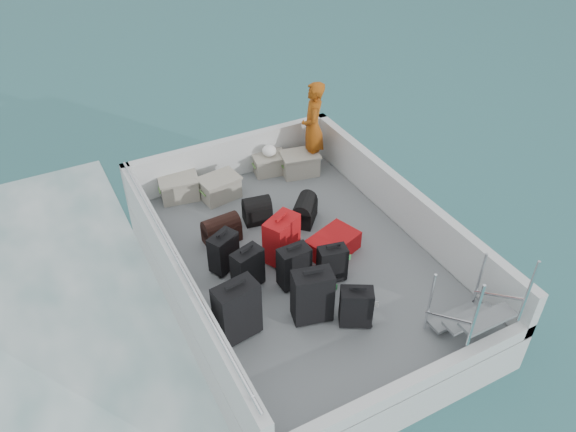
{
  "coord_description": "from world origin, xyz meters",
  "views": [
    {
      "loc": [
        -2.88,
        -5.09,
        5.87
      ],
      "look_at": [
        0.07,
        0.53,
        1.0
      ],
      "focal_mm": 35.0,
      "sensor_mm": 36.0,
      "label": 1
    }
  ],
  "objects_px": {
    "suitcase_6": "(356,307)",
    "crate_3": "(300,164)",
    "suitcase_7": "(332,264)",
    "suitcase_5": "(282,239)",
    "suitcase_1": "(248,269)",
    "crate_0": "(179,189)",
    "suitcase_4": "(294,267)",
    "crate_2": "(270,165)",
    "suitcase_3": "(312,297)",
    "passenger": "(313,127)",
    "crate_1": "(220,188)",
    "suitcase_8": "(333,244)",
    "suitcase_0": "(237,312)",
    "suitcase_2": "(224,252)"
  },
  "relations": [
    {
      "from": "suitcase_6",
      "to": "crate_3",
      "type": "distance_m",
      "value": 3.42
    },
    {
      "from": "suitcase_1",
      "to": "passenger",
      "type": "relative_size",
      "value": 0.38
    },
    {
      "from": "suitcase_1",
      "to": "suitcase_8",
      "type": "height_order",
      "value": "suitcase_1"
    },
    {
      "from": "suitcase_3",
      "to": "passenger",
      "type": "height_order",
      "value": "passenger"
    },
    {
      "from": "suitcase_3",
      "to": "suitcase_4",
      "type": "bearing_deg",
      "value": 95.72
    },
    {
      "from": "suitcase_1",
      "to": "suitcase_7",
      "type": "distance_m",
      "value": 1.11
    },
    {
      "from": "suitcase_8",
      "to": "crate_1",
      "type": "height_order",
      "value": "crate_1"
    },
    {
      "from": "suitcase_2",
      "to": "suitcase_8",
      "type": "height_order",
      "value": "suitcase_2"
    },
    {
      "from": "suitcase_1",
      "to": "suitcase_4",
      "type": "distance_m",
      "value": 0.6
    },
    {
      "from": "suitcase_2",
      "to": "suitcase_8",
      "type": "relative_size",
      "value": 0.8
    },
    {
      "from": "suitcase_1",
      "to": "suitcase_4",
      "type": "relative_size",
      "value": 1.0
    },
    {
      "from": "suitcase_2",
      "to": "suitcase_5",
      "type": "bearing_deg",
      "value": -39.87
    },
    {
      "from": "suitcase_3",
      "to": "suitcase_8",
      "type": "distance_m",
      "value": 1.3
    },
    {
      "from": "suitcase_5",
      "to": "suitcase_8",
      "type": "relative_size",
      "value": 0.96
    },
    {
      "from": "suitcase_6",
      "to": "crate_0",
      "type": "xyz_separation_m",
      "value": [
        -1.02,
        3.53,
        -0.1
      ]
    },
    {
      "from": "suitcase_7",
      "to": "suitcase_3",
      "type": "bearing_deg",
      "value": -128.46
    },
    {
      "from": "suitcase_0",
      "to": "crate_2",
      "type": "distance_m",
      "value": 3.59
    },
    {
      "from": "suitcase_6",
      "to": "suitcase_7",
      "type": "bearing_deg",
      "value": 108.27
    },
    {
      "from": "suitcase_1",
      "to": "suitcase_4",
      "type": "bearing_deg",
      "value": -41.33
    },
    {
      "from": "suitcase_0",
      "to": "suitcase_6",
      "type": "bearing_deg",
      "value": -28.94
    },
    {
      "from": "suitcase_5",
      "to": "crate_1",
      "type": "xyz_separation_m",
      "value": [
        -0.2,
        1.75,
        -0.17
      ]
    },
    {
      "from": "suitcase_3",
      "to": "passenger",
      "type": "xyz_separation_m",
      "value": [
        1.71,
        3.0,
        0.42
      ]
    },
    {
      "from": "suitcase_3",
      "to": "crate_2",
      "type": "relative_size",
      "value": 1.43
    },
    {
      "from": "suitcase_1",
      "to": "suitcase_5",
      "type": "relative_size",
      "value": 0.88
    },
    {
      "from": "suitcase_3",
      "to": "suitcase_8",
      "type": "relative_size",
      "value": 1.03
    },
    {
      "from": "crate_1",
      "to": "crate_2",
      "type": "distance_m",
      "value": 1.07
    },
    {
      "from": "suitcase_3",
      "to": "crate_3",
      "type": "bearing_deg",
      "value": 77.4
    },
    {
      "from": "suitcase_0",
      "to": "suitcase_1",
      "type": "bearing_deg",
      "value": 48.73
    },
    {
      "from": "suitcase_4",
      "to": "suitcase_5",
      "type": "distance_m",
      "value": 0.54
    },
    {
      "from": "suitcase_7",
      "to": "suitcase_8",
      "type": "relative_size",
      "value": 0.74
    },
    {
      "from": "suitcase_0",
      "to": "suitcase_3",
      "type": "distance_m",
      "value": 0.92
    },
    {
      "from": "suitcase_5",
      "to": "suitcase_6",
      "type": "bearing_deg",
      "value": -108.49
    },
    {
      "from": "suitcase_1",
      "to": "crate_2",
      "type": "xyz_separation_m",
      "value": [
        1.46,
        2.34,
        -0.15
      ]
    },
    {
      "from": "crate_1",
      "to": "crate_3",
      "type": "relative_size",
      "value": 0.98
    },
    {
      "from": "suitcase_2",
      "to": "crate_0",
      "type": "bearing_deg",
      "value": 62.74
    },
    {
      "from": "suitcase_2",
      "to": "suitcase_6",
      "type": "xyz_separation_m",
      "value": [
        1.03,
        -1.66,
        -0.01
      ]
    },
    {
      "from": "suitcase_3",
      "to": "suitcase_8",
      "type": "height_order",
      "value": "suitcase_3"
    },
    {
      "from": "suitcase_4",
      "to": "crate_2",
      "type": "height_order",
      "value": "suitcase_4"
    },
    {
      "from": "crate_0",
      "to": "suitcase_3",
      "type": "bearing_deg",
      "value": -79.44
    },
    {
      "from": "suitcase_3",
      "to": "suitcase_6",
      "type": "bearing_deg",
      "value": -23.74
    },
    {
      "from": "suitcase_7",
      "to": "suitcase_4",
      "type": "bearing_deg",
      "value": 175.22
    },
    {
      "from": "suitcase_1",
      "to": "crate_0",
      "type": "xyz_separation_m",
      "value": [
        -0.14,
        2.34,
        -0.13
      ]
    },
    {
      "from": "suitcase_2",
      "to": "suitcase_8",
      "type": "bearing_deg",
      "value": -41.99
    },
    {
      "from": "crate_3",
      "to": "suitcase_8",
      "type": "bearing_deg",
      "value": -105.82
    },
    {
      "from": "suitcase_7",
      "to": "crate_2",
      "type": "bearing_deg",
      "value": 92.93
    },
    {
      "from": "suitcase_5",
      "to": "crate_2",
      "type": "xyz_separation_m",
      "value": [
        0.82,
        2.05,
        -0.19
      ]
    },
    {
      "from": "suitcase_4",
      "to": "crate_1",
      "type": "relative_size",
      "value": 1.04
    },
    {
      "from": "crate_3",
      "to": "suitcase_1",
      "type": "bearing_deg",
      "value": -132.54
    },
    {
      "from": "suitcase_4",
      "to": "suitcase_5",
      "type": "xyz_separation_m",
      "value": [
        0.09,
        0.53,
        0.04
      ]
    },
    {
      "from": "suitcase_4",
      "to": "crate_3",
      "type": "xyz_separation_m",
      "value": [
        1.36,
        2.32,
        -0.12
      ]
    }
  ]
}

